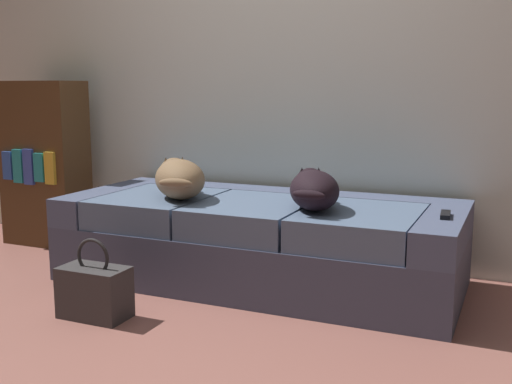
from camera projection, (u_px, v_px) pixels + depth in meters
The scene contains 8 objects.
ground_plane at pixel (161, 352), 2.50m from camera, with size 10.00×10.00×0.00m, color #9B5E53.
back_wall at pixel (297, 30), 3.70m from camera, with size 6.40×0.10×2.80m, color silver.
couch at pixel (260, 241), 3.39m from camera, with size 2.14×0.91×0.46m.
dog_tan at pixel (179, 178), 3.41m from camera, with size 0.50×0.56×0.21m.
dog_dark at pixel (313, 189), 3.10m from camera, with size 0.40×0.55×0.20m.
tv_remote at pixel (445, 215), 2.90m from camera, with size 0.04×0.15×0.02m, color black.
handbag at pixel (94, 291), 2.86m from camera, with size 0.32×0.18×0.38m.
bookshelf at pixel (45, 164), 4.17m from camera, with size 0.56×0.30×1.10m.
Camera 1 is at (1.30, -2.01, 1.06)m, focal length 43.32 mm.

